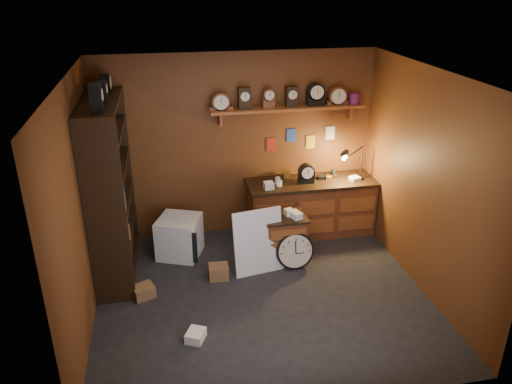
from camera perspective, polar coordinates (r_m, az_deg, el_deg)
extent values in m
plane|color=black|center=(6.32, 0.71, -11.69)|extent=(4.00, 4.00, 0.00)
cube|color=brown|center=(7.29, -2.11, 5.25)|extent=(4.00, 0.02, 2.70)
cube|color=brown|center=(4.12, 5.96, -10.63)|extent=(4.00, 0.02, 2.70)
cube|color=brown|center=(5.62, -19.62, -2.04)|extent=(0.02, 3.60, 2.70)
cube|color=brown|center=(6.33, 18.80, 0.98)|extent=(0.02, 3.60, 2.70)
cube|color=beige|center=(5.23, 0.86, 13.13)|extent=(4.00, 3.60, 0.02)
cube|color=brown|center=(7.13, 3.65, 9.56)|extent=(2.20, 0.30, 0.04)
cube|color=brown|center=(7.05, -4.09, 8.39)|extent=(0.04, 0.16, 0.20)
cube|color=brown|center=(7.51, 10.62, 9.00)|extent=(0.04, 0.16, 0.20)
cylinder|color=#B21419|center=(7.41, 11.16, 10.47)|extent=(0.16, 0.16, 0.15)
cube|color=maroon|center=(7.31, -0.93, 5.30)|extent=(0.14, 0.01, 0.20)
cube|color=navy|center=(7.32, 1.39, 6.33)|extent=(0.14, 0.01, 0.20)
cube|color=gold|center=(7.43, 3.65, 5.57)|extent=(0.14, 0.01, 0.20)
cube|color=silver|center=(7.47, 5.92, 6.56)|extent=(0.14, 0.01, 0.20)
cube|color=black|center=(6.58, -18.18, 0.06)|extent=(0.03, 1.60, 2.30)
cube|color=black|center=(5.85, -16.76, -2.79)|extent=(0.45, 0.03, 2.30)
cube|color=black|center=(7.28, -15.83, 2.63)|extent=(0.45, 0.03, 2.30)
cube|color=black|center=(7.05, -15.22, -8.00)|extent=(0.43, 1.54, 0.03)
cube|color=black|center=(6.81, -15.67, -4.42)|extent=(0.43, 1.54, 0.03)
cube|color=black|center=(6.62, -16.09, -0.98)|extent=(0.43, 1.54, 0.03)
cube|color=black|center=(6.45, -16.54, 2.66)|extent=(0.43, 1.54, 0.03)
cube|color=black|center=(6.31, -17.02, 6.47)|extent=(0.43, 1.54, 0.03)
cube|color=black|center=(6.21, -17.44, 9.81)|extent=(0.43, 1.54, 0.03)
cube|color=brown|center=(7.59, 6.24, -1.86)|extent=(1.87, 0.60, 0.80)
cube|color=black|center=(7.41, 6.38, 1.10)|extent=(1.93, 0.66, 0.05)
cube|color=brown|center=(7.33, 6.92, -2.88)|extent=(1.79, 0.02, 0.52)
cylinder|color=black|center=(7.60, 11.79, 1.59)|extent=(0.12, 0.12, 0.02)
cylinder|color=black|center=(7.53, 11.91, 2.93)|extent=(0.02, 0.02, 0.38)
cylinder|color=black|center=(7.38, 11.29, 4.53)|extent=(0.27, 0.09, 0.14)
cone|color=black|center=(7.32, 10.33, 4.10)|extent=(0.18, 0.14, 0.18)
cube|color=brown|center=(6.91, 3.19, -5.29)|extent=(0.55, 0.46, 0.63)
cube|color=black|center=(6.75, 3.25, -2.84)|extent=(0.59, 0.50, 0.03)
cube|color=brown|center=(6.71, 3.67, -6.23)|extent=(0.48, 0.02, 0.54)
cylinder|color=black|center=(6.74, 4.45, -6.70)|extent=(0.52, 0.17, 0.52)
cylinder|color=beige|center=(6.71, 4.53, -6.79)|extent=(0.46, 0.10, 0.45)
cube|color=black|center=(6.67, 4.57, -6.31)|extent=(0.01, 0.04, 0.17)
cube|color=black|center=(6.73, 5.01, -6.97)|extent=(0.12, 0.01, 0.01)
cube|color=silver|center=(6.78, 0.27, -8.93)|extent=(0.69, 0.30, 0.89)
cube|color=silver|center=(7.08, -8.74, -5.06)|extent=(0.71, 0.71, 0.57)
cube|color=black|center=(6.83, -8.61, -6.19)|extent=(0.44, 0.19, 0.45)
cube|color=brown|center=(6.40, -12.73, -11.02)|extent=(0.31, 0.29, 0.15)
cube|color=white|center=(5.67, -6.91, -15.97)|extent=(0.26, 0.27, 0.11)
cube|color=brown|center=(6.60, -4.29, -9.08)|extent=(0.26, 0.22, 0.19)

